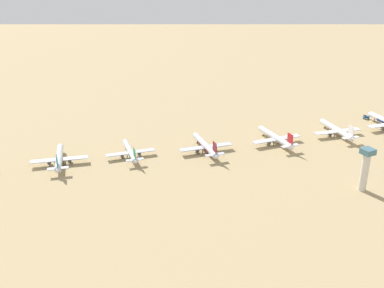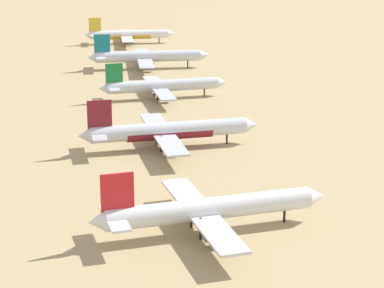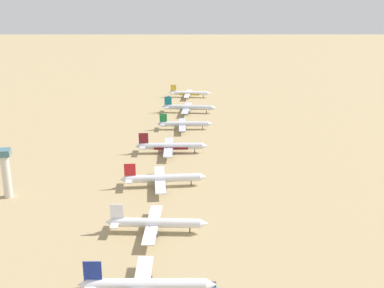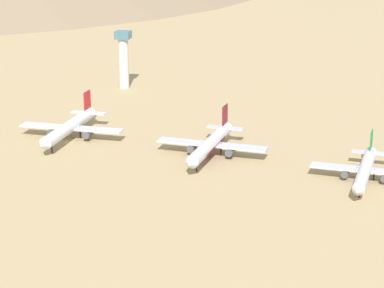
{
  "view_description": "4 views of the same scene",
  "coord_description": "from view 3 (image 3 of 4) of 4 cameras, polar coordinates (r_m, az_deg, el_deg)",
  "views": [
    {
      "loc": [
        -264.05,
        203.8,
        134.27
      ],
      "look_at": [
        14.81,
        64.8,
        4.72
      ],
      "focal_mm": 41.51,
      "sensor_mm": 36.0,
      "label": 1
    },
    {
      "loc": [
        -59.08,
        -139.97,
        66.25
      ],
      "look_at": [
        10.28,
        45.84,
        4.14
      ],
      "focal_mm": 74.13,
      "sensor_mm": 36.0,
      "label": 2
    },
    {
      "loc": [
        -25.94,
        -281.23,
        122.6
      ],
      "look_at": [
        23.19,
        61.33,
        4.4
      ],
      "focal_mm": 48.45,
      "sensor_mm": 36.0,
      "label": 3
    },
    {
      "loc": [
        264.74,
        99.22,
        87.33
      ],
      "look_at": [
        5.93,
        50.05,
        3.91
      ],
      "focal_mm": 71.08,
      "sensor_mm": 36.0,
      "label": 4
    }
  ],
  "objects": [
    {
      "name": "parked_jet_8",
      "position": [
        517.32,
        -0.32,
        5.62
      ],
      "size": [
        42.33,
        34.77,
        12.34
      ],
      "color": "white",
      "rests_on": "ground"
    },
    {
      "name": "parked_jet_6",
      "position": [
        412.9,
        -0.91,
        2.21
      ],
      "size": [
        44.64,
        36.43,
        12.88
      ],
      "color": "silver",
      "rests_on": "ground"
    },
    {
      "name": "parked_jet_5",
      "position": [
        359.92,
        -2.38,
        -0.25
      ],
      "size": [
        50.55,
        41.24,
        14.58
      ],
      "color": "silver",
      "rests_on": "ground"
    },
    {
      "name": "parked_jet_7",
      "position": [
        461.03,
        -0.44,
        4.05
      ],
      "size": [
        48.41,
        39.76,
        14.11
      ],
      "color": "silver",
      "rests_on": "ground"
    },
    {
      "name": "parked_jet_4",
      "position": [
        305.78,
        -3.31,
        -3.8
      ],
      "size": [
        51.24,
        41.64,
        14.77
      ],
      "color": "silver",
      "rests_on": "ground"
    },
    {
      "name": "ground_plane",
      "position": [
        307.88,
        -2.66,
        -4.63
      ],
      "size": [
        2662.24,
        2662.24,
        0.0
      ],
      "primitive_type": "plane",
      "color": "tan"
    },
    {
      "name": "parked_jet_3",
      "position": [
        255.14,
        -4.09,
        -8.66
      ],
      "size": [
        50.29,
        41.16,
        14.56
      ],
      "color": "white",
      "rests_on": "ground"
    },
    {
      "name": "control_tower",
      "position": [
        305.4,
        -19.83,
        -2.77
      ],
      "size": [
        7.2,
        7.2,
        28.33
      ],
      "color": "beige",
      "rests_on": "ground"
    },
    {
      "name": "parked_jet_2",
      "position": [
        209.92,
        -5.2,
        -15.22
      ],
      "size": [
        54.72,
        44.69,
        15.8
      ],
      "color": "white",
      "rests_on": "ground"
    }
  ]
}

